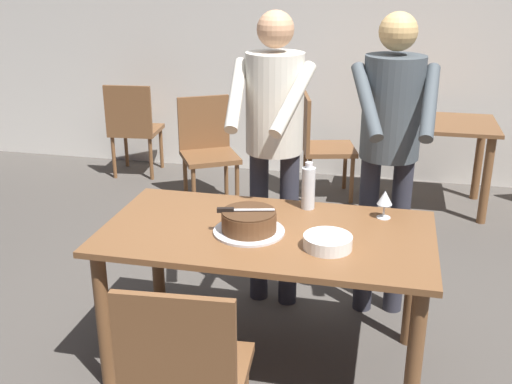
# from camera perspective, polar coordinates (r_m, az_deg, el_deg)

# --- Properties ---
(ground_plane) EXTENTS (14.00, 14.00, 0.00)m
(ground_plane) POSITION_cam_1_polar(r_m,az_deg,el_deg) (3.32, 0.93, -15.47)
(ground_plane) COLOR #4C4742
(back_wall) EXTENTS (10.00, 0.12, 2.70)m
(back_wall) POSITION_cam_1_polar(r_m,az_deg,el_deg) (5.83, 7.60, 14.45)
(back_wall) COLOR silver
(back_wall) RESTS_ON ground_plane
(main_dining_table) EXTENTS (1.58, 0.84, 0.75)m
(main_dining_table) POSITION_cam_1_polar(r_m,az_deg,el_deg) (2.99, 1.00, -5.55)
(main_dining_table) COLOR brown
(main_dining_table) RESTS_ON ground_plane
(cake_on_platter) EXTENTS (0.34, 0.34, 0.11)m
(cake_on_platter) POSITION_cam_1_polar(r_m,az_deg,el_deg) (2.90, -0.66, -2.84)
(cake_on_platter) COLOR silver
(cake_on_platter) RESTS_ON main_dining_table
(cake_knife) EXTENTS (0.27, 0.09, 0.02)m
(cake_knife) POSITION_cam_1_polar(r_m,az_deg,el_deg) (2.88, -2.09, -1.67)
(cake_knife) COLOR silver
(cake_knife) RESTS_ON cake_on_platter
(plate_stack) EXTENTS (0.22, 0.22, 0.06)m
(plate_stack) POSITION_cam_1_polar(r_m,az_deg,el_deg) (2.77, 6.66, -4.61)
(plate_stack) COLOR white
(plate_stack) RESTS_ON main_dining_table
(wine_glass_near) EXTENTS (0.08, 0.08, 0.14)m
(wine_glass_near) POSITION_cam_1_polar(r_m,az_deg,el_deg) (3.11, 11.85, -0.61)
(wine_glass_near) COLOR silver
(wine_glass_near) RESTS_ON main_dining_table
(water_bottle) EXTENTS (0.07, 0.07, 0.25)m
(water_bottle) POSITION_cam_1_polar(r_m,az_deg,el_deg) (3.18, 4.87, 0.44)
(water_bottle) COLOR silver
(water_bottle) RESTS_ON main_dining_table
(person_cutting_cake) EXTENTS (0.46, 0.57, 1.72)m
(person_cutting_cake) POSITION_cam_1_polar(r_m,az_deg,el_deg) (3.44, 1.67, 5.75)
(person_cutting_cake) COLOR #2D2D38
(person_cutting_cake) RESTS_ON ground_plane
(person_standing_beside) EXTENTS (0.46, 0.57, 1.72)m
(person_standing_beside) POSITION_cam_1_polar(r_m,az_deg,el_deg) (3.41, 12.34, 5.15)
(person_standing_beside) COLOR #2D2D38
(person_standing_beside) RESTS_ON ground_plane
(chair_near_side) EXTENTS (0.47, 0.47, 0.90)m
(chair_near_side) POSITION_cam_1_polar(r_m,az_deg,el_deg) (2.44, -6.52, -16.33)
(chair_near_side) COLOR brown
(chair_near_side) RESTS_ON ground_plane
(background_table) EXTENTS (1.00, 0.70, 0.74)m
(background_table) POSITION_cam_1_polar(r_m,az_deg,el_deg) (5.27, 15.94, 4.62)
(background_table) COLOR brown
(background_table) RESTS_ON ground_plane
(background_chair_0) EXTENTS (0.48, 0.48, 0.90)m
(background_chair_0) POSITION_cam_1_polar(r_m,az_deg,el_deg) (5.98, -11.26, 6.02)
(background_chair_0) COLOR brown
(background_chair_0) RESTS_ON ground_plane
(background_chair_1) EXTENTS (0.53, 0.53, 0.90)m
(background_chair_1) POSITION_cam_1_polar(r_m,az_deg,el_deg) (5.35, 5.97, 4.61)
(background_chair_1) COLOR brown
(background_chair_1) RESTS_ON ground_plane
(background_chair_2) EXTENTS (0.60, 0.60, 0.90)m
(background_chair_2) POSITION_cam_1_polar(r_m,az_deg,el_deg) (5.19, -4.49, 4.15)
(background_chair_2) COLOR brown
(background_chair_2) RESTS_ON ground_plane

